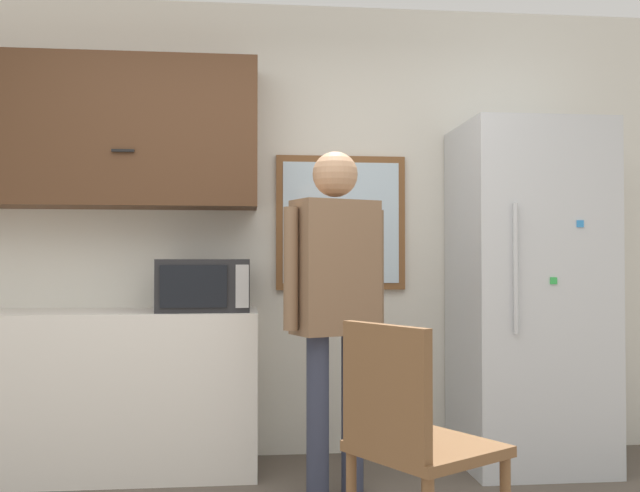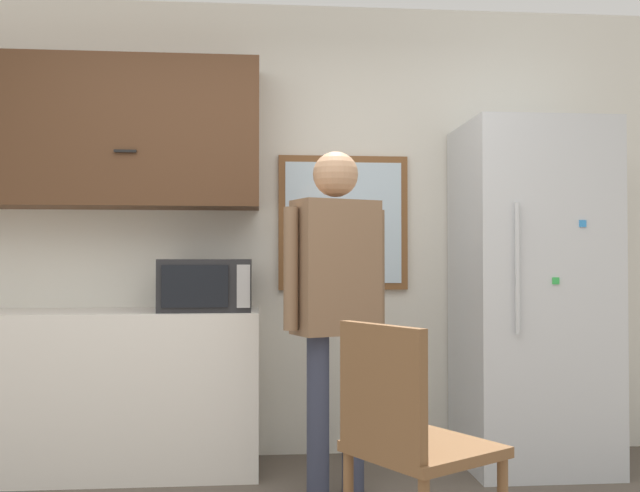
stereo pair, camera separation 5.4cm
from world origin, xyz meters
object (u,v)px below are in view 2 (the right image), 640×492
object	(u,v)px
microwave	(206,285)
refrigerator	(531,295)
person	(336,286)
chair	(407,435)

from	to	relation	value
microwave	refrigerator	world-z (taller)	refrigerator
person	chair	distance (m)	1.06
microwave	person	size ratio (longest dim) A/B	0.29
microwave	chair	size ratio (longest dim) A/B	0.53
microwave	chair	bearing A→B (deg)	-59.18
person	chair	xyz separation A→B (m)	(0.16, -0.92, -0.51)
refrigerator	chair	xyz separation A→B (m)	(-1.00, -1.35, -0.44)
microwave	chair	distance (m)	1.69
microwave	chair	xyz separation A→B (m)	(0.83, -1.38, -0.50)
refrigerator	chair	distance (m)	1.73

